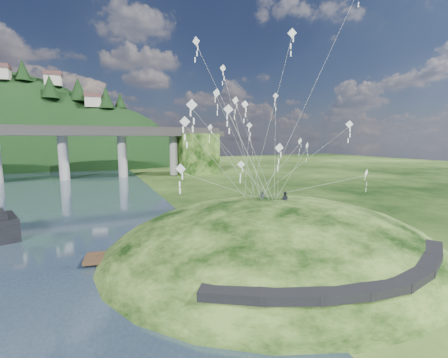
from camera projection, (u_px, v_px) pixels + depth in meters
name	position (u px, v px, depth m)	size (l,w,h in m)	color
ground	(209.00, 269.00, 26.25)	(320.00, 320.00, 0.00)	black
grass_hill	(274.00, 262.00, 31.43)	(36.00, 32.00, 13.00)	black
footpath	(365.00, 277.00, 20.07)	(22.29, 5.84, 0.83)	black
bridge	(20.00, 145.00, 78.19)	(160.00, 11.00, 15.00)	#2D2B2B
far_ridge	(2.00, 186.00, 121.05)	(153.00, 70.00, 94.50)	black
wooden_dock	(169.00, 252.00, 28.97)	(15.36, 4.78, 1.08)	#3D2719
kite_flyers	(279.00, 191.00, 31.53)	(2.60, 2.53, 1.78)	#252931
kite_swarm	(261.00, 111.00, 28.66)	(18.93, 14.85, 20.09)	white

